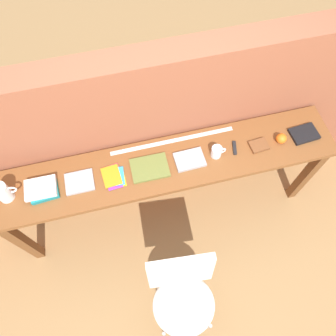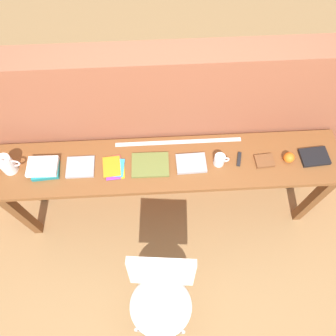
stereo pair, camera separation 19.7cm
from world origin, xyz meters
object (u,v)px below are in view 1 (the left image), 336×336
(pitcher_white, at_px, (3,192))
(sports_ball_small, at_px, (281,138))
(leather_journal_brown, at_px, (259,146))
(pamphlet_pile_colourful, at_px, (114,177))
(magazine_cycling, at_px, (80,182))
(mug, at_px, (217,152))
(chair_white_moulded, at_px, (183,293))
(book_stack_leftmost, at_px, (42,190))
(book_repair_rightmost, at_px, (304,134))
(book_open_centre, at_px, (150,168))
(multitool_folded, at_px, (234,148))

(pitcher_white, distance_m, sports_ball_small, 1.96)
(leather_journal_brown, bearing_deg, pamphlet_pile_colourful, 175.70)
(magazine_cycling, height_order, pamphlet_pile_colourful, magazine_cycling)
(mug, bearing_deg, pamphlet_pile_colourful, -179.91)
(chair_white_moulded, height_order, mug, mug)
(book_stack_leftmost, height_order, sports_ball_small, sports_ball_small)
(mug, distance_m, sports_ball_small, 0.49)
(book_stack_leftmost, relative_size, sports_ball_small, 2.83)
(mug, bearing_deg, book_repair_rightmost, 0.60)
(pitcher_white, height_order, leather_journal_brown, pitcher_white)
(mug, distance_m, leather_journal_brown, 0.32)
(book_open_centre, bearing_deg, chair_white_moulded, -86.86)
(book_open_centre, xyz_separation_m, sports_ball_small, (0.98, -0.01, 0.03))
(book_open_centre, height_order, mug, mug)
(pamphlet_pile_colourful, relative_size, multitool_folded, 1.80)
(book_repair_rightmost, bearing_deg, chair_white_moulded, -148.28)
(chair_white_moulded, bearing_deg, book_repair_rightmost, 35.84)
(pamphlet_pile_colourful, height_order, sports_ball_small, sports_ball_small)
(pamphlet_pile_colourful, xyz_separation_m, sports_ball_small, (1.24, -0.00, 0.03))
(magazine_cycling, relative_size, pamphlet_pile_colourful, 0.98)
(book_open_centre, distance_m, mug, 0.49)
(pamphlet_pile_colourful, xyz_separation_m, book_open_centre, (0.26, 0.01, 0.00))
(pitcher_white, bearing_deg, chair_white_moulded, -39.84)
(pamphlet_pile_colourful, relative_size, sports_ball_small, 2.60)
(leather_journal_brown, height_order, book_repair_rightmost, same)
(pitcher_white, xyz_separation_m, mug, (1.46, -0.03, -0.03))
(chair_white_moulded, distance_m, leather_journal_brown, 1.18)
(chair_white_moulded, relative_size, sports_ball_small, 11.68)
(sports_ball_small, bearing_deg, leather_journal_brown, -178.61)
(magazine_cycling, relative_size, book_repair_rightmost, 0.98)
(multitool_folded, bearing_deg, pamphlet_pile_colourful, -178.71)
(pamphlet_pile_colourful, bearing_deg, chair_white_moulded, -70.45)
(chair_white_moulded, distance_m, book_repair_rightmost, 1.45)
(sports_ball_small, xyz_separation_m, book_repair_rightmost, (0.19, 0.01, -0.03))
(magazine_cycling, bearing_deg, mug, -1.03)
(chair_white_moulded, bearing_deg, mug, 60.87)
(pamphlet_pile_colourful, xyz_separation_m, mug, (0.74, 0.00, 0.04))
(pamphlet_pile_colourful, bearing_deg, book_repair_rightmost, 0.33)
(pitcher_white, xyz_separation_m, magazine_cycling, (0.48, -0.01, -0.07))
(multitool_folded, bearing_deg, chair_white_moulded, -125.73)
(chair_white_moulded, xyz_separation_m, book_repair_rightmost, (1.14, 0.82, 0.37))
(multitool_folded, xyz_separation_m, sports_ball_small, (0.35, -0.02, 0.03))
(chair_white_moulded, bearing_deg, pitcher_white, 140.16)
(pamphlet_pile_colourful, relative_size, book_repair_rightmost, 1.00)
(chair_white_moulded, xyz_separation_m, multitool_folded, (0.60, 0.83, 0.36))
(magazine_cycling, bearing_deg, leather_journal_brown, -1.13)
(mug, bearing_deg, multitool_folded, 7.36)
(chair_white_moulded, height_order, magazine_cycling, magazine_cycling)
(book_stack_leftmost, height_order, magazine_cycling, book_stack_leftmost)
(leather_journal_brown, bearing_deg, multitool_folded, 167.59)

